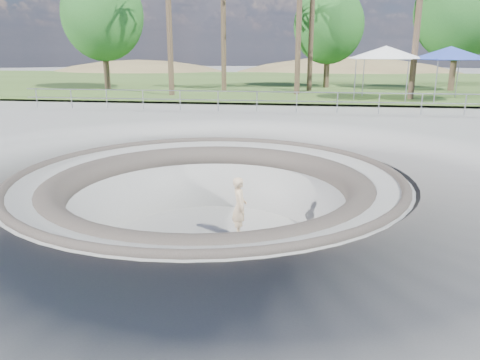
% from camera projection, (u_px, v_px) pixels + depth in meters
% --- Properties ---
extents(ground, '(180.00, 180.00, 0.00)m').
position_uv_depth(ground, '(208.00, 175.00, 12.38)').
color(ground, '#969691').
rests_on(ground, ground).
extents(skate_bowl, '(14.00, 14.00, 4.10)m').
position_uv_depth(skate_bowl, '(209.00, 239.00, 12.88)').
color(skate_bowl, '#969691').
rests_on(skate_bowl, ground).
extents(grass_strip, '(180.00, 36.00, 0.12)m').
position_uv_depth(grass_strip, '(282.00, 82.00, 44.74)').
color(grass_strip, '#415E25').
rests_on(grass_strip, ground).
extents(distant_hills, '(103.20, 45.00, 28.60)m').
position_uv_depth(distant_hills, '(315.00, 122.00, 68.26)').
color(distant_hills, brown).
rests_on(distant_hills, ground).
extents(safety_railing, '(25.00, 0.06, 1.03)m').
position_uv_depth(safety_railing, '(257.00, 101.00, 23.64)').
color(safety_railing, gray).
rests_on(safety_railing, ground).
extents(skateboard, '(0.92, 0.55, 0.09)m').
position_uv_depth(skateboard, '(240.00, 236.00, 13.13)').
color(skateboard, olive).
rests_on(skateboard, ground).
extents(skater, '(0.56, 0.71, 1.69)m').
position_uv_depth(skater, '(240.00, 206.00, 12.90)').
color(skater, '#D6B58B').
rests_on(skater, skateboard).
extents(canopy_white, '(6.02, 6.02, 3.16)m').
position_uv_depth(canopy_white, '(386.00, 52.00, 28.12)').
color(canopy_white, gray).
rests_on(canopy_white, ground).
extents(canopy_blue, '(6.01, 6.01, 3.12)m').
position_uv_depth(canopy_blue, '(450.00, 53.00, 27.27)').
color(canopy_blue, gray).
rests_on(canopy_blue, ground).
extents(bushy_tree_left, '(6.13, 5.58, 8.85)m').
position_uv_depth(bushy_tree_left, '(102.00, 16.00, 34.94)').
color(bushy_tree_left, '#4F3E2D').
rests_on(bushy_tree_left, ground).
extents(bushy_tree_mid, '(5.42, 4.92, 7.81)m').
position_uv_depth(bushy_tree_mid, '(329.00, 25.00, 36.19)').
color(bushy_tree_mid, '#4F3E2D').
rests_on(bushy_tree_mid, ground).
extents(bushy_tree_right, '(6.32, 5.75, 9.12)m').
position_uv_depth(bushy_tree_right, '(460.00, 11.00, 33.18)').
color(bushy_tree_right, '#4F3E2D').
rests_on(bushy_tree_right, ground).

